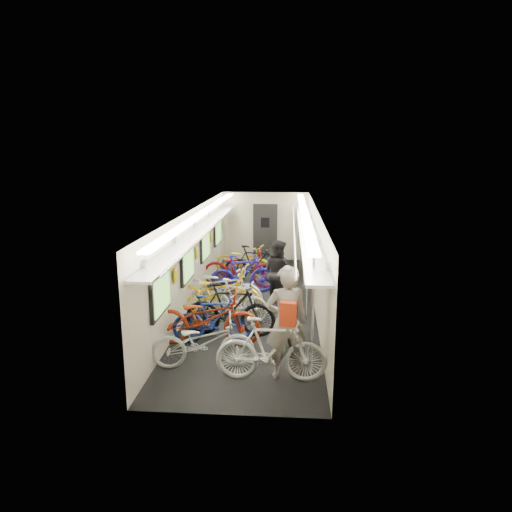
% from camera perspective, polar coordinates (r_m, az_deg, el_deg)
% --- Properties ---
extents(train_car_shell, '(10.00, 10.00, 10.00)m').
position_cam_1_polar(train_car_shell, '(11.87, -1.68, 2.71)').
color(train_car_shell, black).
rests_on(train_car_shell, ground).
extents(bicycle_0, '(1.88, 0.89, 0.95)m').
position_cam_1_polar(bicycle_0, '(8.20, -6.64, -10.64)').
color(bicycle_0, silver).
rests_on(bicycle_0, ground).
extents(bicycle_1, '(1.72, 0.77, 1.00)m').
position_cam_1_polar(bicycle_1, '(9.20, -5.23, -7.80)').
color(bicycle_1, navy).
rests_on(bicycle_1, ground).
extents(bicycle_2, '(2.15, 0.75, 1.13)m').
position_cam_1_polar(bicycle_2, '(9.06, -6.25, -7.71)').
color(bicycle_2, maroon).
rests_on(bicycle_2, ground).
extents(bicycle_3, '(1.92, 0.65, 1.14)m').
position_cam_1_polar(bicycle_3, '(9.46, -3.25, -6.73)').
color(bicycle_3, black).
rests_on(bicycle_3, ground).
extents(bicycle_4, '(2.14, 0.89, 1.10)m').
position_cam_1_polar(bicycle_4, '(10.68, -4.81, -4.59)').
color(bicycle_4, yellow).
rests_on(bicycle_4, ground).
extents(bicycle_5, '(1.61, 0.93, 0.93)m').
position_cam_1_polar(bicycle_5, '(10.43, -2.43, -5.45)').
color(bicycle_5, white).
rests_on(bicycle_5, ground).
extents(bicycle_6, '(2.26, 1.30, 1.12)m').
position_cam_1_polar(bicycle_6, '(11.06, -4.36, -3.90)').
color(bicycle_6, '#ADAFB2').
rests_on(bicycle_6, ground).
extents(bicycle_7, '(1.87, 0.91, 1.08)m').
position_cam_1_polar(bicycle_7, '(12.29, -1.71, -2.27)').
color(bicycle_7, '#1E1998').
rests_on(bicycle_7, ground).
extents(bicycle_8, '(2.15, 0.83, 1.12)m').
position_cam_1_polar(bicycle_8, '(12.89, -2.01, -1.49)').
color(bicycle_8, maroon).
rests_on(bicycle_8, ground).
extents(bicycle_9, '(1.91, 0.84, 1.11)m').
position_cam_1_polar(bicycle_9, '(13.30, -0.16, -1.05)').
color(bicycle_9, black).
rests_on(bicycle_9, ground).
extents(bicycle_10, '(2.04, 1.38, 1.02)m').
position_cam_1_polar(bicycle_10, '(13.90, -1.60, -0.65)').
color(bicycle_10, gold).
rests_on(bicycle_10, ground).
extents(bicycle_11, '(1.86, 0.55, 1.11)m').
position_cam_1_polar(bicycle_11, '(7.67, 1.91, -11.61)').
color(bicycle_11, white).
rests_on(bicycle_11, ground).
extents(passenger_near, '(0.79, 0.60, 1.96)m').
position_cam_1_polar(passenger_near, '(7.65, 3.82, -8.29)').
color(passenger_near, gray).
rests_on(passenger_near, ground).
extents(passenger_mid, '(1.00, 0.98, 1.63)m').
position_cam_1_polar(passenger_mid, '(11.46, 2.75, -1.98)').
color(passenger_mid, black).
rests_on(passenger_mid, ground).
extents(backpack, '(0.28, 0.18, 0.38)m').
position_cam_1_polar(backpack, '(7.15, 4.03, -7.24)').
color(backpack, red).
rests_on(backpack, passenger_near).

